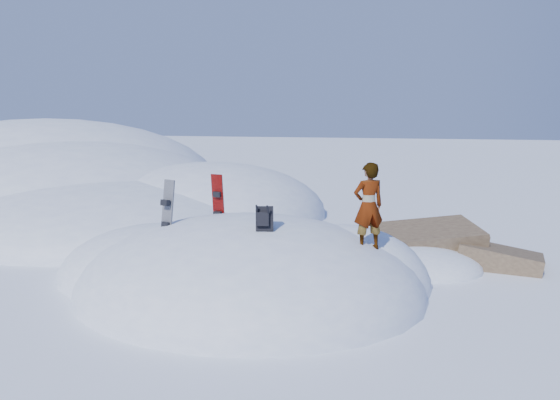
% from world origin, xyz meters
% --- Properties ---
extents(ground, '(120.00, 120.00, 0.00)m').
position_xyz_m(ground, '(0.00, 0.00, 0.00)').
color(ground, white).
rests_on(ground, ground).
extents(snow_mound, '(8.00, 6.00, 3.00)m').
position_xyz_m(snow_mound, '(-0.17, 0.24, 0.00)').
color(snow_mound, white).
rests_on(snow_mound, ground).
extents(snow_ridge, '(21.50, 18.50, 6.40)m').
position_xyz_m(snow_ridge, '(-10.43, 9.85, 0.00)').
color(snow_ridge, white).
rests_on(snow_ridge, ground).
extents(rock_outcrop, '(4.68, 4.41, 1.68)m').
position_xyz_m(rock_outcrop, '(3.72, 3.01, 0.01)').
color(rock_outcrop, brown).
rests_on(rock_outcrop, ground).
extents(snowboard_red, '(0.29, 0.23, 1.43)m').
position_xyz_m(snowboard_red, '(-0.92, 0.88, 1.54)').
color(snowboard_red, '#A80C08').
rests_on(snowboard_red, snow_mound).
extents(snowboard_dark, '(0.35, 0.34, 1.49)m').
position_xyz_m(snowboard_dark, '(-1.64, -0.17, 1.49)').
color(snowboard_dark, black).
rests_on(snowboard_dark, snow_mound).
extents(backpack, '(0.39, 0.44, 0.53)m').
position_xyz_m(backpack, '(0.50, -0.68, 1.63)').
color(backpack, black).
rests_on(backpack, snow_mound).
extents(gear_pile, '(0.88, 0.69, 0.23)m').
position_xyz_m(gear_pile, '(-2.21, -0.94, 0.11)').
color(gear_pile, black).
rests_on(gear_pile, ground).
extents(person, '(0.70, 0.63, 1.62)m').
position_xyz_m(person, '(2.34, -0.11, 1.84)').
color(person, slate).
rests_on(person, snow_mound).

